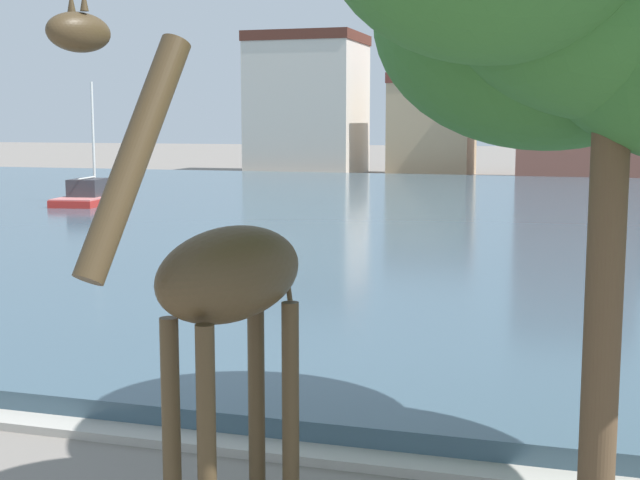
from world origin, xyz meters
The scene contains 8 objects.
harbor_water centered at (0.00, 35.57, 0.20)m, with size 84.17×53.31×0.39m, color #3D5666.
quay_edge_coping centered at (0.00, 8.67, 0.06)m, with size 84.17×0.50×0.12m, color #ADA89E.
giraffe_statue centered at (2.16, 6.08, 2.68)m, with size 1.49×2.92×5.25m.
sailboat_red centered at (-16.73, 35.37, 0.53)m, with size 2.71×6.13×6.05m.
shade_tree centered at (5.61, 7.70, 5.37)m, with size 5.49×5.81×6.87m.
townhouse_narrow_midrow centered at (-16.26, 67.63, 5.62)m, with size 8.69×7.91×11.20m.
townhouse_corner_house centered at (-5.99, 67.50, 3.95)m, with size 6.29×6.24×7.86m.
townhouse_wide_warehouse centered at (5.07, 64.99, 6.17)m, with size 8.63×6.55×12.31m.
Camera 1 is at (5.41, -1.51, 4.24)m, focal length 49.50 mm.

